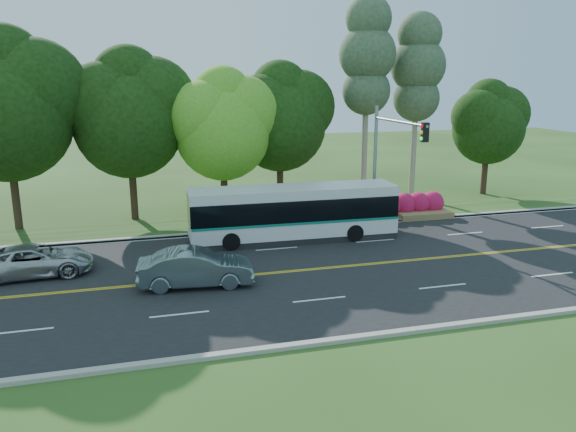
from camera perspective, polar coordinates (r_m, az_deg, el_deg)
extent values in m
plane|color=#294416|center=(25.90, 1.81, -5.53)|extent=(120.00, 120.00, 0.00)
cube|color=black|center=(25.90, 1.81, -5.51)|extent=(60.00, 14.00, 0.02)
cube|color=#A29C92|center=(32.47, -1.87, -1.32)|extent=(60.00, 0.30, 0.15)
cube|color=#A29C92|center=(19.68, 8.03, -12.02)|extent=(60.00, 0.30, 0.15)
cube|color=#294416|center=(34.22, -2.59, -0.57)|extent=(60.00, 4.00, 0.10)
cube|color=gold|center=(25.82, 1.86, -5.54)|extent=(57.00, 0.10, 0.00)
cube|color=gold|center=(25.97, 1.76, -5.43)|extent=(57.00, 0.10, 0.00)
cube|color=silver|center=(22.06, -25.58, -10.52)|extent=(2.20, 0.12, 0.00)
cube|color=silver|center=(21.66, -10.96, -9.77)|extent=(2.20, 0.12, 0.00)
cube|color=silver|center=(22.64, 3.20, -8.45)|extent=(2.20, 0.12, 0.00)
cube|color=silver|center=(24.83, 15.43, -6.89)|extent=(2.20, 0.12, 0.00)
cube|color=silver|center=(27.94, 25.25, -5.40)|extent=(2.20, 0.12, 0.00)
cube|color=silver|center=(28.52, -23.21, -4.80)|extent=(2.20, 0.12, 0.00)
cube|color=silver|center=(28.21, -12.09, -4.14)|extent=(2.20, 0.12, 0.00)
cube|color=silver|center=(28.97, -1.16, -3.34)|extent=(2.20, 0.12, 0.00)
cube|color=silver|center=(30.71, 8.86, -2.50)|extent=(2.20, 0.12, 0.00)
cube|color=silver|center=(33.27, 17.55, -1.70)|extent=(2.20, 0.12, 0.00)
cube|color=silver|center=(36.49, 24.86, -1.00)|extent=(2.20, 0.12, 0.00)
cube|color=silver|center=(32.20, -1.75, -1.55)|extent=(57.00, 0.12, 0.00)
cube|color=silver|center=(19.95, 7.68, -11.80)|extent=(57.00, 0.12, 0.00)
cylinder|color=black|center=(35.63, -25.94, 1.79)|extent=(0.44, 0.44, 3.96)
sphere|color=black|center=(35.07, -26.73, 8.98)|extent=(7.20, 7.20, 7.20)
sphere|color=black|center=(35.02, -24.26, 11.61)|extent=(5.76, 5.76, 5.76)
sphere|color=black|center=(35.37, -26.93, 13.40)|extent=(4.68, 4.68, 4.68)
cylinder|color=black|center=(35.99, -15.43, 2.52)|extent=(0.44, 0.44, 3.60)
sphere|color=black|center=(35.44, -15.87, 9.04)|extent=(6.60, 6.60, 6.60)
sphere|color=black|center=(35.67, -13.58, 11.34)|extent=(5.28, 5.28, 5.28)
sphere|color=black|center=(35.20, -18.18, 10.74)|extent=(4.95, 4.95, 4.95)
sphere|color=black|center=(35.73, -15.97, 13.06)|extent=(4.29, 4.29, 4.29)
cylinder|color=black|center=(35.42, -6.49, 2.47)|extent=(0.44, 0.44, 3.24)
sphere|color=#499C20|center=(34.88, -6.65, 8.35)|extent=(5.80, 5.80, 5.80)
sphere|color=#499C20|center=(35.30, -4.65, 10.35)|extent=(4.64, 4.64, 4.64)
sphere|color=#499C20|center=(34.44, -8.59, 9.91)|extent=(4.35, 4.35, 4.35)
sphere|color=#499C20|center=(35.15, -6.69, 11.95)|extent=(3.77, 3.77, 3.77)
cylinder|color=black|center=(37.63, -0.81, 3.38)|extent=(0.44, 0.44, 3.42)
sphere|color=black|center=(37.12, -0.83, 9.17)|extent=(6.00, 6.00, 6.00)
sphere|color=black|center=(37.68, 1.07, 11.07)|extent=(4.80, 4.80, 4.80)
sphere|color=black|center=(36.57, -2.61, 10.73)|extent=(4.50, 4.50, 4.50)
sphere|color=black|center=(37.41, -0.85, 12.66)|extent=(3.90, 3.90, 3.90)
cylinder|color=gray|center=(39.09, 7.82, 8.38)|extent=(0.40, 0.40, 9.80)
sphere|color=#334B2E|center=(38.92, 7.95, 12.48)|extent=(3.23, 3.23, 3.23)
sphere|color=#334B2E|center=(38.93, 8.08, 15.98)|extent=(3.80, 3.80, 3.80)
sphere|color=#334B2E|center=(39.08, 8.20, 19.26)|extent=(3.04, 3.04, 3.04)
cylinder|color=gray|center=(41.28, 12.70, 7.97)|extent=(0.40, 0.40, 9.10)
sphere|color=#334B2E|center=(41.11, 12.90, 11.58)|extent=(3.23, 3.23, 3.23)
sphere|color=#334B2E|center=(41.08, 13.07, 14.65)|extent=(3.80, 3.80, 3.80)
sphere|color=#334B2E|center=(41.17, 13.24, 17.54)|extent=(3.04, 3.04, 3.04)
cylinder|color=black|center=(44.77, 19.32, 4.07)|extent=(0.44, 0.44, 3.06)
sphere|color=black|center=(44.36, 19.68, 8.33)|extent=(5.20, 5.20, 5.20)
sphere|color=black|center=(45.20, 20.81, 9.66)|extent=(4.16, 4.16, 4.16)
sphere|color=black|center=(43.54, 18.78, 9.51)|extent=(3.90, 3.90, 3.90)
sphere|color=black|center=(44.62, 19.70, 10.88)|extent=(3.38, 3.38, 3.38)
sphere|color=#A60D25|center=(34.06, 2.63, 0.58)|extent=(1.50, 1.50, 1.50)
sphere|color=#A60D25|center=(34.38, 4.21, 0.68)|extent=(1.50, 1.50, 1.50)
sphere|color=#A60D25|center=(34.71, 5.77, 0.78)|extent=(1.50, 1.50, 1.50)
sphere|color=#A60D25|center=(35.08, 7.30, 0.87)|extent=(1.50, 1.50, 1.50)
sphere|color=#A60D25|center=(35.46, 8.79, 0.97)|extent=(1.50, 1.50, 1.50)
sphere|color=#A60D25|center=(35.88, 10.26, 1.06)|extent=(1.50, 1.50, 1.50)
sphere|color=#A60D25|center=(36.31, 11.68, 1.14)|extent=(1.50, 1.50, 1.50)
sphere|color=#A60D25|center=(36.77, 13.08, 1.23)|extent=(1.50, 1.50, 1.50)
sphere|color=#A60D25|center=(37.24, 14.43, 1.31)|extent=(1.50, 1.50, 1.50)
cube|color=olive|center=(36.21, 13.62, 0.11)|extent=(3.50, 1.40, 0.40)
cylinder|color=gray|center=(33.94, 8.80, 5.11)|extent=(0.20, 0.20, 7.00)
cylinder|color=gray|center=(30.92, 11.27, 9.37)|extent=(0.14, 6.00, 0.14)
cube|color=black|center=(28.47, 13.74, 8.26)|extent=(0.32, 0.28, 0.95)
sphere|color=red|center=(28.36, 13.48, 8.86)|extent=(0.18, 0.18, 0.18)
sphere|color=yellow|center=(28.39, 13.44, 8.26)|extent=(0.18, 0.18, 0.18)
sphere|color=#19D833|center=(28.42, 13.41, 7.66)|extent=(0.18, 0.18, 0.18)
cube|color=silver|center=(30.35, 0.56, -0.98)|extent=(11.20, 2.62, 0.92)
cube|color=black|center=(30.10, 0.56, 0.92)|extent=(11.14, 2.66, 1.15)
cube|color=silver|center=(29.92, 0.57, 2.48)|extent=(11.20, 2.62, 0.52)
cube|color=#0C6E60|center=(30.25, 0.56, -0.24)|extent=(11.14, 2.67, 0.13)
cube|color=black|center=(29.23, -10.02, 0.48)|extent=(0.11, 2.18, 1.58)
cube|color=#19E54C|center=(29.03, -10.07, 2.19)|extent=(0.08, 1.42, 0.20)
cube|color=black|center=(30.52, 0.55, -2.11)|extent=(11.19, 2.52, 0.33)
cylinder|color=black|center=(28.72, -5.80, -2.60)|extent=(0.93, 0.28, 0.93)
cylinder|color=black|center=(30.84, -6.39, -1.45)|extent=(0.93, 0.28, 0.93)
cylinder|color=black|center=(30.33, 6.80, -1.72)|extent=(0.93, 0.28, 0.93)
cylinder|color=black|center=(32.34, 5.43, -0.69)|extent=(0.93, 0.28, 0.93)
imported|color=slate|center=(24.06, -9.35, -5.22)|extent=(4.96, 2.15, 1.59)
imported|color=#B6B7BB|center=(27.42, -24.35, -4.14)|extent=(5.11, 2.62, 1.38)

